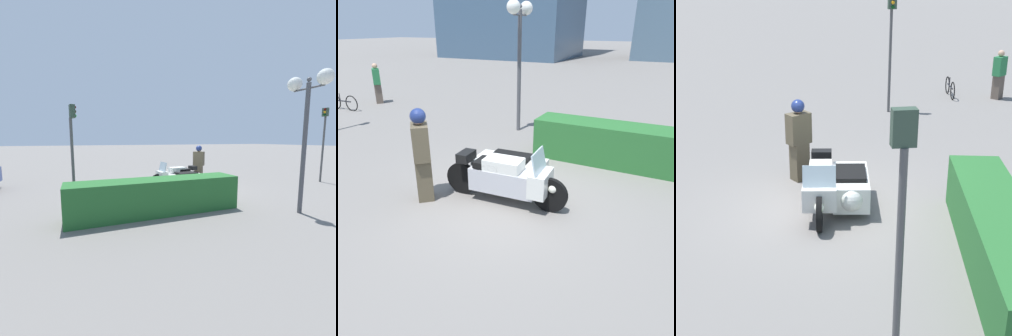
# 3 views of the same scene
# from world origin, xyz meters

# --- Properties ---
(ground_plane) EXTENTS (160.00, 160.00, 0.00)m
(ground_plane) POSITION_xyz_m (0.00, 0.00, 0.00)
(ground_plane) COLOR slate
(police_motorcycle) EXTENTS (2.52, 1.26, 1.16)m
(police_motorcycle) POSITION_xyz_m (0.09, 0.22, 0.47)
(police_motorcycle) COLOR black
(police_motorcycle) RESTS_ON ground
(officer_rider) EXTENTS (0.56, 0.57, 1.83)m
(officer_rider) POSITION_xyz_m (-1.35, -0.72, 0.97)
(officer_rider) COLOR brown
(officer_rider) RESTS_ON ground
(hedge_bush_curbside) EXTENTS (4.90, 0.97, 1.00)m
(hedge_bush_curbside) POSITION_xyz_m (2.08, 2.89, 0.50)
(hedge_bush_curbside) COLOR #28662D
(hedge_bush_curbside) RESTS_ON ground
(twin_lamp_post) EXTENTS (0.39, 1.26, 3.89)m
(twin_lamp_post) POSITION_xyz_m (-1.77, 4.41, 3.14)
(twin_lamp_post) COLOR #4C4C51
(twin_lamp_post) RESTS_ON ground
(pedestrian_bystander) EXTENTS (0.56, 0.54, 1.73)m
(pedestrian_bystander) POSITION_xyz_m (-9.13, 5.30, 0.86)
(pedestrian_bystander) COLOR brown
(pedestrian_bystander) RESTS_ON ground
(bicycle_parked) EXTENTS (1.59, 0.14, 0.69)m
(bicycle_parked) POSITION_xyz_m (-9.42, 3.66, 0.31)
(bicycle_parked) COLOR black
(bicycle_parked) RESTS_ON ground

